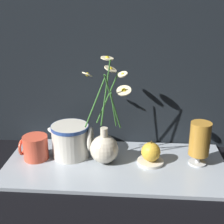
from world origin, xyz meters
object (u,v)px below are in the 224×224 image
yellow_mug (35,148)px  tea_glass (200,140)px  vase_with_flowers (105,144)px  orange_fruit (151,152)px  ceramic_pitcher (71,139)px

yellow_mug → tea_glass: (0.56, 0.01, 0.05)m
vase_with_flowers → tea_glass: 0.32m
vase_with_flowers → tea_glass: size_ratio=2.40×
vase_with_flowers → yellow_mug: (-0.24, 0.00, -0.02)m
vase_with_flowers → tea_glass: bearing=2.0°
yellow_mug → orange_fruit: size_ratio=1.31×
tea_glass → orange_fruit: size_ratio=2.04×
orange_fruit → vase_with_flowers: bearing=-179.2°
vase_with_flowers → tea_glass: (0.31, 0.01, 0.02)m
ceramic_pitcher → orange_fruit: (0.28, -0.03, -0.02)m
vase_with_flowers → ceramic_pitcher: vase_with_flowers is taller
yellow_mug → ceramic_pitcher: size_ratio=0.62×
ceramic_pitcher → tea_glass: (0.44, -0.02, 0.02)m
vase_with_flowers → ceramic_pitcher: (-0.12, 0.03, -0.00)m
vase_with_flowers → orange_fruit: 0.16m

